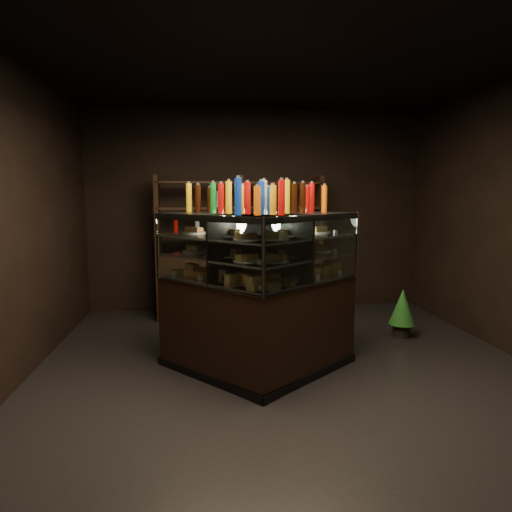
{
  "coord_description": "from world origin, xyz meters",
  "views": [
    {
      "loc": [
        -0.83,
        -4.38,
        1.72
      ],
      "look_at": [
        -0.34,
        -0.34,
        1.18
      ],
      "focal_mm": 32.0,
      "sensor_mm": 36.0,
      "label": 1
    }
  ],
  "objects": [
    {
      "name": "back_shelving",
      "position": [
        -0.29,
        2.05,
        0.61
      ],
      "size": [
        2.35,
        0.48,
        2.0
      ],
      "rotation": [
        0.0,
        0.0,
        0.02
      ],
      "color": "black",
      "rests_on": "ground"
    },
    {
      "name": "room_shell",
      "position": [
        0.0,
        0.0,
        1.94
      ],
      "size": [
        5.02,
        5.02,
        3.01
      ],
      "color": "black",
      "rests_on": "ground"
    },
    {
      "name": "bottles_top",
      "position": [
        -0.29,
        -0.11,
        1.7
      ],
      "size": [
        1.42,
        0.93,
        0.3
      ],
      "color": "silver",
      "rests_on": "display_case"
    },
    {
      "name": "display_case",
      "position": [
        -0.29,
        -0.11,
        0.52
      ],
      "size": [
        2.05,
        1.55,
        1.56
      ],
      "rotation": [
        0.0,
        0.0,
        -0.07
      ],
      "color": "black",
      "rests_on": "ground"
    },
    {
      "name": "potted_conifer",
      "position": [
        1.6,
        0.8,
        0.39
      ],
      "size": [
        0.32,
        0.32,
        0.67
      ],
      "rotation": [
        0.0,
        0.0,
        0.38
      ],
      "color": "black",
      "rests_on": "ground"
    },
    {
      "name": "food_display",
      "position": [
        -0.29,
        -0.12,
        1.15
      ],
      "size": [
        1.6,
        1.07,
        0.48
      ],
      "color": "#DA9B4E",
      "rests_on": "display_case"
    },
    {
      "name": "ground",
      "position": [
        0.0,
        0.0,
        0.0
      ],
      "size": [
        5.0,
        5.0,
        0.0
      ],
      "primitive_type": "plane",
      "color": "black",
      "rests_on": "ground"
    }
  ]
}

